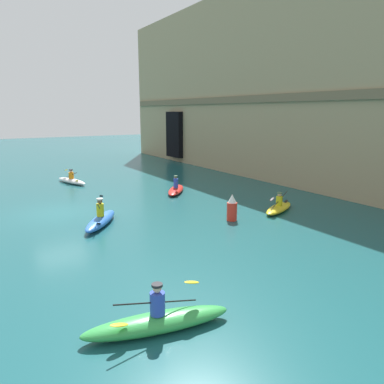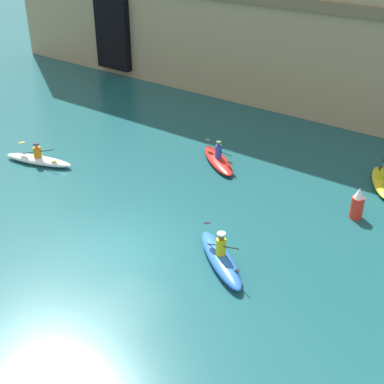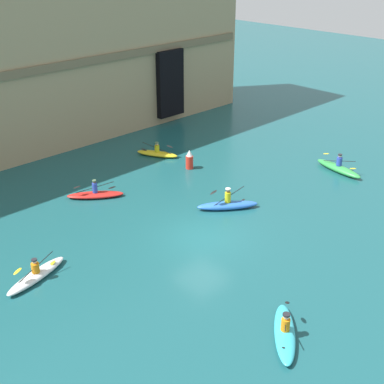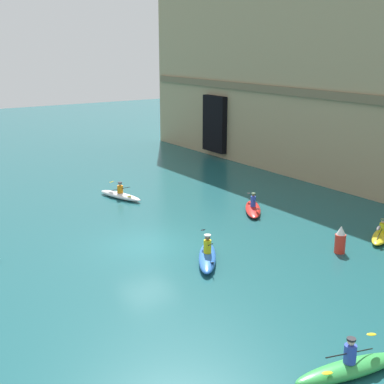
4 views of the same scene
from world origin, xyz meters
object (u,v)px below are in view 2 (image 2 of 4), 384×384
at_px(kayak_red, 218,160).
at_px(marker_buoy, 358,204).
at_px(kayak_white, 38,159).
at_px(kayak_blue, 221,258).
at_px(kayak_yellow, 382,182).

relative_size(kayak_red, marker_buoy, 2.40).
height_order(kayak_white, kayak_blue, kayak_blue).
relative_size(kayak_blue, kayak_red, 1.04).
bearing_deg(kayak_yellow, kayak_red, -97.32).
xyz_separation_m(kayak_blue, marker_buoy, (2.48, 5.61, 0.34)).
distance_m(kayak_blue, marker_buoy, 6.14).
height_order(kayak_white, marker_buoy, marker_buoy).
height_order(kayak_white, kayak_yellow, kayak_white).
bearing_deg(kayak_blue, kayak_yellow, -69.01).
bearing_deg(kayak_blue, kayak_red, -18.71).
relative_size(kayak_blue, marker_buoy, 2.49).
distance_m(kayak_yellow, kayak_red, 7.24).
distance_m(kayak_yellow, marker_buoy, 3.15).
height_order(kayak_blue, kayak_yellow, kayak_blue).
bearing_deg(kayak_red, kayak_yellow, 56.73).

